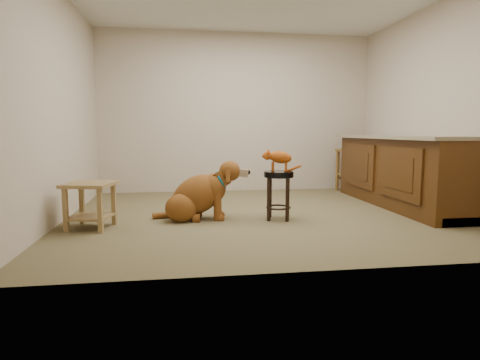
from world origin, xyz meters
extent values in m
cube|color=brown|center=(0.00, 0.00, 0.00)|extent=(4.50, 4.00, 0.01)
cube|color=beige|center=(0.00, 2.00, 1.30)|extent=(4.50, 0.04, 2.60)
cube|color=beige|center=(0.00, -2.00, 1.30)|extent=(4.50, 0.04, 2.60)
cube|color=beige|center=(-2.25, 0.00, 1.30)|extent=(0.04, 4.00, 2.60)
cube|color=beige|center=(2.25, 0.00, 1.30)|extent=(0.04, 4.00, 2.60)
cube|color=#4C2A0D|center=(1.95, 0.30, 0.45)|extent=(0.60, 2.50, 0.90)
cube|color=gray|center=(1.92, 0.30, 0.92)|extent=(0.70, 2.56, 0.04)
cube|color=black|center=(1.99, 0.30, 0.05)|extent=(0.52, 2.50, 0.10)
cube|color=#4C2A0D|center=(1.64, -0.25, 0.50)|extent=(0.02, 0.90, 0.62)
cube|color=#4C2A0D|center=(1.64, 0.85, 0.50)|extent=(0.02, 0.90, 0.62)
cube|color=#3E210A|center=(1.63, -0.25, 0.50)|extent=(0.02, 0.60, 0.40)
cube|color=#3E210A|center=(1.63, 0.85, 0.50)|extent=(0.02, 0.60, 0.40)
cylinder|color=black|center=(0.28, -0.23, 0.24)|extent=(0.04, 0.04, 0.48)
cylinder|color=black|center=(0.08, -0.17, 0.24)|extent=(0.04, 0.04, 0.48)
cylinder|color=black|center=(0.22, -0.42, 0.24)|extent=(0.04, 0.04, 0.48)
cylinder|color=black|center=(0.02, -0.36, 0.24)|extent=(0.04, 0.04, 0.48)
torus|color=black|center=(0.15, -0.29, 0.14)|extent=(0.35, 0.35, 0.02)
cylinder|color=black|center=(0.15, -0.29, 0.52)|extent=(0.34, 0.34, 0.07)
cube|color=brown|center=(1.97, 1.81, 0.33)|extent=(0.05, 0.05, 0.67)
cube|color=brown|center=(1.67, 1.76, 0.33)|extent=(0.05, 0.05, 0.67)
cube|color=brown|center=(2.03, 1.51, 0.33)|extent=(0.05, 0.05, 0.67)
cube|color=brown|center=(1.73, 1.46, 0.33)|extent=(0.05, 0.05, 0.67)
cube|color=brown|center=(1.85, 1.63, 0.69)|extent=(0.44, 0.44, 0.04)
cube|color=olive|center=(-1.65, -0.29, 0.22)|extent=(0.05, 0.05, 0.44)
cube|color=olive|center=(-2.00, -0.22, 0.22)|extent=(0.05, 0.05, 0.44)
cube|color=olive|center=(-1.73, -0.64, 0.22)|extent=(0.05, 0.05, 0.44)
cube|color=olive|center=(-2.07, -0.56, 0.22)|extent=(0.05, 0.05, 0.44)
cube|color=olive|center=(-1.86, -0.43, 0.46)|extent=(0.54, 0.54, 0.04)
cube|color=olive|center=(-1.86, -0.43, 0.12)|extent=(0.46, 0.46, 0.03)
ellipsoid|color=brown|center=(-0.91, 0.01, 0.15)|extent=(0.39, 0.33, 0.32)
ellipsoid|color=brown|center=(-0.94, -0.25, 0.15)|extent=(0.39, 0.33, 0.32)
cylinder|color=brown|center=(-0.74, 0.00, 0.04)|extent=(0.09, 0.11, 0.10)
cylinder|color=brown|center=(-0.78, -0.29, 0.04)|extent=(0.09, 0.11, 0.10)
ellipsoid|color=brown|center=(-0.76, -0.14, 0.28)|extent=(0.77, 0.47, 0.65)
ellipsoid|color=brown|center=(-0.57, -0.17, 0.36)|extent=(0.31, 0.33, 0.33)
cylinder|color=brown|center=(-0.52, -0.08, 0.19)|extent=(0.09, 0.09, 0.38)
cylinder|color=brown|center=(-0.54, -0.26, 0.19)|extent=(0.09, 0.09, 0.38)
sphere|color=brown|center=(-0.49, -0.09, 0.03)|extent=(0.10, 0.10, 0.10)
sphere|color=brown|center=(-0.51, -0.27, 0.03)|extent=(0.10, 0.10, 0.10)
cylinder|color=brown|center=(-0.49, -0.18, 0.46)|extent=(0.26, 0.20, 0.24)
ellipsoid|color=brown|center=(-0.39, -0.19, 0.55)|extent=(0.27, 0.25, 0.23)
cube|color=#977C5E|center=(-0.26, -0.21, 0.53)|extent=(0.17, 0.10, 0.11)
sphere|color=black|center=(-0.19, -0.22, 0.54)|extent=(0.06, 0.06, 0.06)
cube|color=brown|center=(-0.40, -0.08, 0.52)|extent=(0.06, 0.07, 0.17)
cube|color=brown|center=(-0.42, -0.29, 0.52)|extent=(0.06, 0.07, 0.17)
torus|color=#0C5967|center=(-0.49, -0.18, 0.45)|extent=(0.16, 0.23, 0.20)
cylinder|color=#D8BF4C|center=(-0.44, -0.18, 0.38)|extent=(0.01, 0.04, 0.04)
cylinder|color=brown|center=(-1.12, -0.05, 0.04)|extent=(0.31, 0.13, 0.07)
ellipsoid|color=#A04410|center=(0.16, -0.30, 0.71)|extent=(0.30, 0.20, 0.17)
cylinder|color=#A04410|center=(0.10, -0.24, 0.60)|extent=(0.03, 0.03, 0.10)
sphere|color=#A04410|center=(0.10, -0.24, 0.56)|extent=(0.03, 0.03, 0.03)
cylinder|color=#A04410|center=(0.08, -0.31, 0.60)|extent=(0.03, 0.03, 0.10)
sphere|color=#A04410|center=(0.08, -0.31, 0.56)|extent=(0.03, 0.03, 0.03)
cylinder|color=#A04410|center=(0.24, -0.28, 0.60)|extent=(0.03, 0.03, 0.10)
sphere|color=#A04410|center=(0.24, -0.28, 0.56)|extent=(0.03, 0.03, 0.03)
cylinder|color=#A04410|center=(0.22, -0.35, 0.60)|extent=(0.03, 0.03, 0.10)
sphere|color=#A04410|center=(0.22, -0.35, 0.56)|extent=(0.03, 0.03, 0.03)
sphere|color=#A04410|center=(0.03, -0.26, 0.73)|extent=(0.10, 0.10, 0.10)
sphere|color=#A04410|center=(-0.01, -0.25, 0.72)|extent=(0.04, 0.04, 0.04)
sphere|color=brown|center=(-0.03, -0.24, 0.72)|extent=(0.02, 0.02, 0.02)
cone|color=#A04410|center=(0.04, -0.23, 0.78)|extent=(0.05, 0.05, 0.05)
cone|color=#C66B60|center=(0.04, -0.23, 0.78)|extent=(0.03, 0.03, 0.03)
cone|color=#A04410|center=(0.03, -0.29, 0.78)|extent=(0.05, 0.05, 0.05)
cone|color=#C66B60|center=(0.03, -0.29, 0.78)|extent=(0.03, 0.03, 0.03)
cylinder|color=#A04410|center=(0.31, -0.30, 0.57)|extent=(0.21, 0.06, 0.10)
camera|label=1|loc=(-0.93, -4.66, 0.99)|focal=30.00mm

